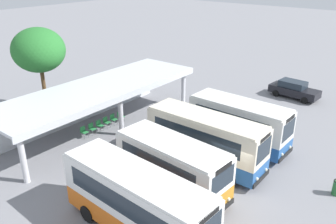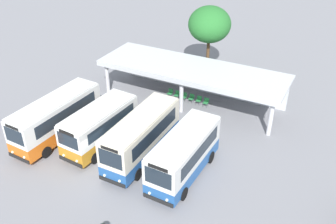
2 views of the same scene
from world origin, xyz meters
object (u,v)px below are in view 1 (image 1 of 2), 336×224
object	(u,v)px
waiting_chair_middle_seat	(99,125)
waiting_chair_fourth_seat	(106,121)
waiting_chair_second_from_end	(92,128)
city_bus_fourth_amber	(239,122)
city_bus_middle_cream	(205,139)
waiting_chair_end_by_column	(84,131)
waiting_chair_far_end_seat	(120,116)
waiting_chair_fifth_seat	(113,118)
city_bus_second_in_row	(172,165)
parked_car_flank	(294,89)
city_bus_nearest_orange	(136,201)

from	to	relation	value
waiting_chair_middle_seat	waiting_chair_fourth_seat	xyz separation A→B (m)	(0.73, 0.03, 0.00)
waiting_chair_second_from_end	city_bus_fourth_amber	bearing A→B (deg)	-61.24
city_bus_middle_cream	waiting_chair_end_by_column	bearing A→B (deg)	104.48
city_bus_middle_cream	waiting_chair_fourth_seat	size ratio (longest dim) A/B	9.04
waiting_chair_end_by_column	waiting_chair_far_end_seat	world-z (taller)	same
city_bus_fourth_amber	waiting_chair_far_end_seat	world-z (taller)	city_bus_fourth_amber
waiting_chair_fifth_seat	city_bus_fourth_amber	bearing A→B (deg)	-72.49
waiting_chair_second_from_end	waiting_chair_fourth_seat	distance (m)	1.47
city_bus_second_in_row	parked_car_flank	size ratio (longest dim) A/B	1.46
waiting_chair_second_from_end	city_bus_nearest_orange	bearing A→B (deg)	-119.50
parked_car_flank	waiting_chair_fourth_seat	distance (m)	18.06
waiting_chair_fifth_seat	waiting_chair_far_end_seat	distance (m)	0.74
waiting_chair_fourth_seat	city_bus_nearest_orange	bearing A→B (deg)	-125.48
parked_car_flank	waiting_chair_end_by_column	size ratio (longest dim) A/B	5.44
city_bus_nearest_orange	city_bus_middle_cream	size ratio (longest dim) A/B	1.05
city_bus_middle_cream	waiting_chair_end_by_column	world-z (taller)	city_bus_middle_cream
city_bus_middle_cream	waiting_chair_fifth_seat	xyz separation A→B (m)	(0.60, 8.99, -1.35)
city_bus_second_in_row	waiting_chair_end_by_column	distance (m)	9.34
waiting_chair_fourth_seat	waiting_chair_far_end_seat	size ratio (longest dim) A/B	1.00
city_bus_nearest_orange	city_bus_fourth_amber	xyz separation A→B (m)	(10.75, 0.42, -0.05)
city_bus_nearest_orange	parked_car_flank	bearing A→B (deg)	2.00
waiting_chair_second_from_end	parked_car_flank	bearing A→B (deg)	-27.93
city_bus_nearest_orange	waiting_chair_end_by_column	distance (m)	11.08
waiting_chair_far_end_seat	waiting_chair_end_by_column	bearing A→B (deg)	178.78
waiting_chair_second_from_end	waiting_chair_middle_seat	world-z (taller)	same
parked_car_flank	waiting_chair_fifth_seat	distance (m)	17.43
waiting_chair_end_by_column	waiting_chair_fourth_seat	distance (m)	2.20
waiting_chair_end_by_column	waiting_chair_far_end_seat	size ratio (longest dim) A/B	1.00
waiting_chair_end_by_column	parked_car_flank	bearing A→B (deg)	-27.02
waiting_chair_middle_seat	city_bus_second_in_row	bearing A→B (deg)	-106.58
waiting_chair_second_from_end	waiting_chair_fourth_seat	world-z (taller)	same
city_bus_fourth_amber	parked_car_flank	world-z (taller)	city_bus_fourth_amber
city_bus_second_in_row	parked_car_flank	world-z (taller)	city_bus_second_in_row
city_bus_fourth_amber	waiting_chair_second_from_end	bearing A→B (deg)	118.76
waiting_chair_second_from_end	city_bus_second_in_row	bearing A→B (deg)	-102.27
city_bus_second_in_row	waiting_chair_middle_seat	xyz separation A→B (m)	(2.72, 9.14, -1.23)
waiting_chair_second_from_end	waiting_chair_fifth_seat	size ratio (longest dim) A/B	1.00
city_bus_nearest_orange	city_bus_middle_cream	xyz separation A→B (m)	(7.16, 0.86, 0.00)
parked_car_flank	waiting_chair_fourth_seat	world-z (taller)	parked_car_flank
waiting_chair_fourth_seat	waiting_chair_fifth_seat	xyz separation A→B (m)	(0.73, -0.02, 0.00)
city_bus_middle_cream	waiting_chair_fourth_seat	xyz separation A→B (m)	(-0.13, 9.01, -1.35)
parked_car_flank	waiting_chair_end_by_column	xyz separation A→B (m)	(-17.81, 9.08, -0.31)
waiting_chair_end_by_column	waiting_chair_far_end_seat	distance (m)	3.67
city_bus_second_in_row	waiting_chair_far_end_seat	xyz separation A→B (m)	(4.92, 9.10, -1.23)
city_bus_nearest_orange	waiting_chair_fifth_seat	distance (m)	12.62
waiting_chair_end_by_column	waiting_chair_second_from_end	bearing A→B (deg)	-2.22
city_bus_middle_cream	city_bus_fourth_amber	xyz separation A→B (m)	(3.58, -0.44, -0.06)
waiting_chair_end_by_column	waiting_chair_fifth_seat	world-z (taller)	same
waiting_chair_middle_seat	city_bus_nearest_orange	bearing A→B (deg)	-122.63
waiting_chair_middle_seat	parked_car_flank	bearing A→B (deg)	-28.98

